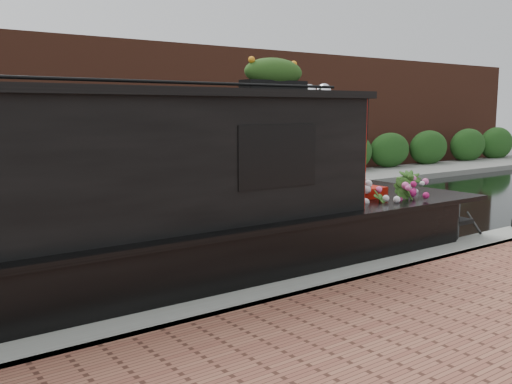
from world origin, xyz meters
TOP-DOWN VIEW (x-y plane):
  - ground at (0.00, 0.00)m, footprint 80.00×80.00m
  - near_bank_coping at (0.00, -3.30)m, footprint 40.00×0.60m
  - far_bank_path at (0.00, 4.20)m, footprint 40.00×2.40m
  - far_hedge at (0.00, 5.10)m, footprint 40.00×1.10m
  - far_brick_wall at (0.00, 7.20)m, footprint 40.00×1.00m
  - rope_fender at (3.47, -1.97)m, footprint 0.35×0.44m

SIDE VIEW (x-z plane):
  - ground at x=0.00m, z-range 0.00..0.00m
  - near_bank_coping at x=0.00m, z-range -0.25..0.25m
  - far_bank_path at x=0.00m, z-range -0.17..0.17m
  - far_hedge at x=0.00m, z-range -1.40..1.40m
  - far_brick_wall at x=0.00m, z-range -4.00..4.00m
  - rope_fender at x=3.47m, z-range 0.00..0.35m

